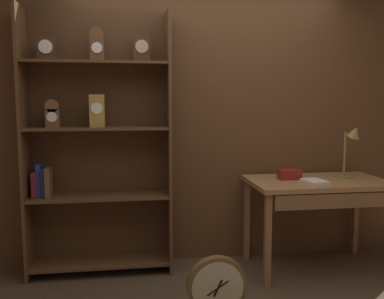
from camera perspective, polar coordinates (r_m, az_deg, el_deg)
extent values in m
cube|color=brown|center=(3.79, 1.88, 3.79)|extent=(4.80, 0.05, 2.60)
cube|color=brown|center=(3.63, -22.52, 0.55)|extent=(0.02, 0.34, 2.27)
cube|color=brown|center=(3.53, -3.29, 0.88)|extent=(0.03, 0.34, 2.27)
cube|color=#4B2F1A|center=(3.69, -12.83, 0.98)|extent=(1.22, 0.01, 2.27)
cube|color=brown|center=(3.78, -12.61, -15.24)|extent=(1.17, 0.32, 0.02)
cube|color=brown|center=(3.60, -12.85, -6.48)|extent=(1.17, 0.32, 0.02)
cube|color=brown|center=(3.52, -13.09, 2.93)|extent=(1.17, 0.32, 0.02)
cube|color=brown|center=(3.53, -13.33, 11.80)|extent=(1.17, 0.32, 0.02)
cube|color=#472816|center=(3.59, -19.84, 13.17)|extent=(0.14, 0.09, 0.19)
cylinder|color=white|center=(3.54, -20.01, 13.50)|extent=(0.11, 0.01, 0.11)
cube|color=brown|center=(3.55, -19.06, 4.19)|extent=(0.11, 0.08, 0.15)
cylinder|color=brown|center=(3.55, -19.12, 5.83)|extent=(0.11, 0.08, 0.11)
cylinder|color=white|center=(3.51, -19.20, 4.36)|extent=(0.08, 0.01, 0.08)
cube|color=brown|center=(3.53, -13.22, 13.49)|extent=(0.12, 0.09, 0.19)
cylinder|color=brown|center=(3.55, -13.27, 15.47)|extent=(0.12, 0.09, 0.12)
cylinder|color=white|center=(3.49, -13.29, 13.83)|extent=(0.09, 0.01, 0.09)
cube|color=#B28C38|center=(3.50, -13.23, 5.33)|extent=(0.12, 0.10, 0.27)
cylinder|color=white|center=(3.44, -13.32, 5.68)|extent=(0.09, 0.01, 0.09)
cube|color=#472816|center=(3.54, -7.13, 13.87)|extent=(0.14, 0.09, 0.22)
cylinder|color=#C6B78C|center=(3.50, -7.11, 14.26)|extent=(0.11, 0.01, 0.11)
cube|color=maroon|center=(3.66, -21.24, -4.61)|extent=(0.04, 0.16, 0.22)
cube|color=navy|center=(3.65, -20.72, -4.12)|extent=(0.03, 0.13, 0.28)
cube|color=#19234C|center=(3.64, -20.09, -4.42)|extent=(0.04, 0.15, 0.25)
cube|color=brown|center=(3.62, -19.60, -4.39)|extent=(0.04, 0.15, 0.26)
cube|color=#9E6B3D|center=(3.74, 17.33, -4.41)|extent=(1.21, 0.70, 0.04)
cube|color=olive|center=(3.37, 10.63, -12.57)|extent=(0.05, 0.05, 0.77)
cube|color=olive|center=(3.92, 7.73, -9.78)|extent=(0.05, 0.05, 0.77)
cube|color=olive|center=(4.35, 22.08, -8.55)|extent=(0.05, 0.05, 0.77)
cube|color=brown|center=(3.47, 19.66, -6.85)|extent=(1.03, 0.03, 0.12)
cylinder|color=olive|center=(3.91, 20.64, -3.62)|extent=(0.15, 0.15, 0.02)
cylinder|color=olive|center=(3.88, 20.77, -0.58)|extent=(0.02, 0.02, 0.40)
cone|color=olive|center=(3.85, 22.03, 2.28)|extent=(0.16, 0.18, 0.13)
cube|color=maroon|center=(3.69, 13.61, -3.46)|extent=(0.19, 0.11, 0.09)
cube|color=silver|center=(3.59, 16.95, -4.33)|extent=(0.19, 0.24, 0.02)
cylinder|color=brown|center=(2.90, 3.52, -18.66)|extent=(0.41, 0.06, 0.41)
cylinder|color=#C6B78C|center=(2.87, 3.67, -18.94)|extent=(0.36, 0.01, 0.36)
cube|color=black|center=(2.87, 3.69, -18.98)|extent=(0.06, 0.01, 0.12)
cube|color=black|center=(2.87, 3.69, -18.99)|extent=(0.15, 0.01, 0.10)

